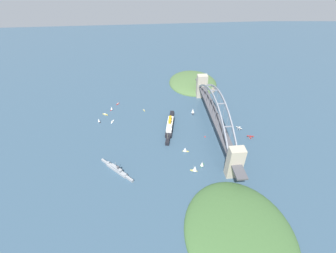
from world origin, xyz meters
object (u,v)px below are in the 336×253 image
object	(u,v)px
channel_marker_buoy	(205,136)
naval_cruiser	(117,170)
small_boat_1	(99,120)
small_boat_2	(105,114)
harbor_arch_bridge	(215,115)
small_boat_0	(112,122)
small_boat_7	(195,168)
small_boat_9	(144,110)
small_boat_8	(118,104)
small_boat_3	(193,111)
seaplane_taxiing_near_bridge	(250,137)
small_boat_6	(112,108)
small_boat_5	(185,149)
small_boat_4	(202,164)
ocean_liner	(170,125)
seaplane_second_in_formation	(239,128)

from	to	relation	value
channel_marker_buoy	naval_cruiser	bearing A→B (deg)	113.99
small_boat_1	small_boat_2	world-z (taller)	small_boat_1
harbor_arch_bridge	small_boat_0	bearing A→B (deg)	79.45
small_boat_7	small_boat_9	bearing A→B (deg)	23.37
small_boat_7	small_boat_8	distance (m)	227.68
small_boat_8	small_boat_9	size ratio (longest dim) A/B	1.09
small_boat_3	channel_marker_buoy	bearing A→B (deg)	-173.57
seaplane_taxiing_near_bridge	small_boat_6	bearing A→B (deg)	65.72
small_boat_5	small_boat_7	bearing A→B (deg)	-169.56
naval_cruiser	seaplane_taxiing_near_bridge	size ratio (longest dim) A/B	4.37
small_boat_6	small_boat_0	bearing A→B (deg)	-172.92
small_boat_1	small_boat_4	distance (m)	206.02
small_boat_8	small_boat_2	bearing A→B (deg)	149.44
harbor_arch_bridge	small_boat_8	world-z (taller)	harbor_arch_bridge
ocean_liner	small_boat_6	distance (m)	127.71
small_boat_8	small_boat_3	bearing A→B (deg)	-107.73
small_boat_1	small_boat_2	bearing A→B (deg)	-19.51
small_boat_2	small_boat_3	bearing A→B (deg)	-93.54
small_boat_7	small_boat_8	xyz separation A→B (m)	(191.77, 122.64, -4.68)
small_boat_7	small_boat_9	world-z (taller)	small_boat_7
small_boat_6	small_boat_8	size ratio (longest dim) A/B	0.97
naval_cruiser	small_boat_2	size ratio (longest dim) A/B	4.64
harbor_arch_bridge	naval_cruiser	xyz separation A→B (m)	(-87.02, 161.55, -23.63)
small_boat_3	small_boat_8	size ratio (longest dim) A/B	1.54
harbor_arch_bridge	channel_marker_buoy	distance (m)	40.30
channel_marker_buoy	seaplane_second_in_formation	bearing A→B (deg)	-76.45
small_boat_7	small_boat_4	bearing A→B (deg)	-55.49
small_boat_0	small_boat_5	distance (m)	149.98
harbor_arch_bridge	ocean_liner	xyz separation A→B (m)	(5.90, 76.39, -21.30)
seaplane_taxiing_near_bridge	small_boat_7	bearing A→B (deg)	120.98
small_boat_2	small_boat_7	distance (m)	212.02
small_boat_3	small_boat_5	bearing A→B (deg)	163.50
small_boat_0	small_boat_3	bearing A→B (deg)	-84.50
small_boat_6	small_boat_2	bearing A→B (deg)	145.86
small_boat_4	small_boat_9	xyz separation A→B (m)	(153.99, 82.49, -3.52)
ocean_liner	seaplane_second_in_formation	xyz separation A→B (m)	(-14.38, -120.78, -3.46)
small_boat_0	small_boat_9	xyz separation A→B (m)	(31.82, -57.95, 0.04)
ocean_liner	small_boat_2	bearing A→B (deg)	66.19
small_boat_4	channel_marker_buoy	xyz separation A→B (m)	(64.83, -18.92, -3.21)
ocean_liner	small_boat_1	world-z (taller)	ocean_liner
small_boat_2	ocean_liner	bearing A→B (deg)	-113.81
small_boat_1	small_boat_3	distance (m)	175.77
seaplane_second_in_formation	small_boat_1	xyz separation A→B (m)	(43.74, 247.63, 1.87)
naval_cruiser	small_boat_1	bearing A→B (deg)	18.82
small_boat_1	harbor_arch_bridge	bearing A→B (deg)	-99.84
small_boat_1	channel_marker_buoy	distance (m)	192.75
seaplane_taxiing_near_bridge	small_boat_4	world-z (taller)	small_boat_4
small_boat_9	small_boat_2	bearing A→B (deg)	95.36
small_boat_0	small_boat_2	world-z (taller)	small_boat_2
small_boat_3	small_boat_7	size ratio (longest dim) A/B	0.98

